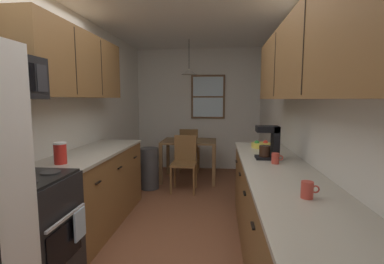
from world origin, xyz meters
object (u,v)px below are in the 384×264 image
Objects in this scene: mug_by_coffeemaker at (276,158)px; fruit_bowl at (261,145)px; mug_spare at (307,190)px; dining_chair_near at (184,160)px; dining_chair_far at (189,148)px; coffee_maker at (270,142)px; trash_bin at (149,168)px; storage_canister at (60,153)px; dining_table at (189,147)px; stove_range at (25,235)px.

fruit_bowl is (-0.01, 0.86, -0.01)m from mug_by_coffeemaker.
fruit_bowl is at bearing 90.75° from mug_spare.
dining_chair_far is (-0.05, 1.14, 0.00)m from dining_chair_near.
mug_by_coffeemaker is at bearing -85.71° from coffee_maker.
trash_bin is 6.41× the size of mug_by_coffeemaker.
storage_canister is 2.00m from mug_by_coffeemaker.
mug_by_coffeemaker is at bearing -59.15° from dining_chair_near.
coffee_maker is (1.07, -2.20, 0.45)m from dining_table.
coffee_maker reaches higher than dining_chair_near.
dining_table is 0.87m from trash_bin.
dining_table is 1.09× the size of dining_chair_far.
storage_canister reaches higher than mug_by_coffeemaker.
mug_spare is (0.03, -1.12, -0.12)m from coffee_maker.
stove_range is 2.60m from trash_bin.
coffee_maker reaches higher than trash_bin.
mug_by_coffeemaker is at bearing -68.97° from dining_chair_far.
storage_canister reaches higher than stove_range.
coffee_maker is at bearing -64.09° from dining_table.
fruit_bowl is at bearing -41.82° from dining_chair_near.
dining_chair_near is at bearing -87.52° from dining_chair_far.
dining_chair_near is at bearing 66.30° from storage_canister.
mug_by_coffeemaker is at bearing 5.94° from storage_canister.
fruit_bowl is (1.98, 1.07, -0.06)m from storage_canister.
storage_canister is 2.12m from mug_spare.
dining_chair_far is 4.47× the size of storage_canister.
mug_spare is 0.46× the size of fruit_bowl.
mug_by_coffeemaker is (1.14, -2.98, 0.45)m from dining_chair_far.
stove_range reaches higher than mug_by_coffeemaker.
dining_chair_far is at bearing 111.03° from mug_by_coffeemaker.
dining_table is (0.90, 3.14, 0.15)m from stove_range.
dining_chair_far is at bearing 118.24° from fruit_bowl.
fruit_bowl reaches higher than dining_chair_far.
trash_bin is at bearing 81.68° from storage_canister.
mug_spare reaches higher than dining_chair_far.
dining_table is at bearing 108.33° from mug_spare.
coffee_maker reaches higher than dining_chair_far.
coffee_maker is at bearing 94.29° from mug_by_coffeemaker.
dining_chair_far is 2.70× the size of coffee_maker.
coffee_maker reaches higher than dining_table.
mug_spare is at bearing -89.25° from fruit_bowl.
dining_chair_near is 2.03m from coffee_maker.
stove_range is 1.60× the size of trash_bin.
dining_chair_near is 2.70× the size of coffee_maker.
dining_chair_far is at bearing 77.24° from stove_range.
stove_range reaches higher than trash_bin.
trash_bin is (-0.55, -1.13, -0.16)m from dining_chair_far.
coffee_maker is (1.13, -2.77, 0.57)m from dining_chair_far.
trash_bin is 2.04m from fruit_bowl.
dining_chair_near is at bearing 120.85° from mug_by_coffeemaker.
dining_table is at bearing 42.66° from trash_bin.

